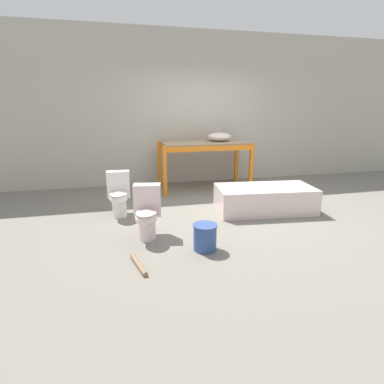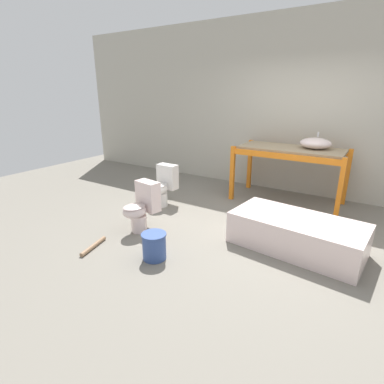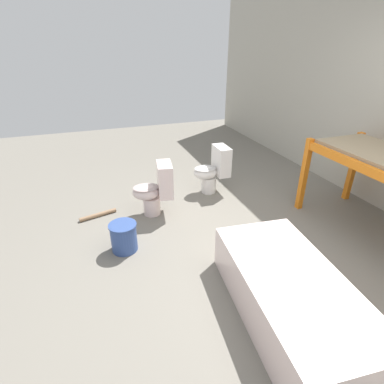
{
  "view_description": "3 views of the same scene",
  "coord_description": "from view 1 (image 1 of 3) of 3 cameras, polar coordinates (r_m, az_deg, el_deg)",
  "views": [
    {
      "loc": [
        -1.68,
        -4.55,
        1.65
      ],
      "look_at": [
        -0.74,
        -0.59,
        0.49
      ],
      "focal_mm": 28.0,
      "sensor_mm": 36.0,
      "label": 1
    },
    {
      "loc": [
        1.26,
        -3.76,
        1.87
      ],
      "look_at": [
        -0.72,
        -0.65,
        0.62
      ],
      "focal_mm": 28.0,
      "sensor_mm": 36.0,
      "label": 2
    },
    {
      "loc": [
        1.95,
        -1.6,
        2.01
      ],
      "look_at": [
        -0.92,
        -0.57,
        0.49
      ],
      "focal_mm": 28.0,
      "sensor_mm": 36.0,
      "label": 3
    }
  ],
  "objects": [
    {
      "name": "ground_plane",
      "position": [
        5.12,
        6.58,
        -3.07
      ],
      "size": [
        12.0,
        12.0,
        0.0
      ],
      "primitive_type": "plane",
      "color": "slate"
    },
    {
      "name": "warehouse_wall_rear",
      "position": [
        6.78,
        1.05,
        15.41
      ],
      "size": [
        10.8,
        0.08,
        3.2
      ],
      "color": "#B2AD9E",
      "rests_on": "ground_plane"
    },
    {
      "name": "shelving_rack",
      "position": [
        6.2,
        2.31,
        8.19
      ],
      "size": [
        1.82,
        0.88,
        0.97
      ],
      "color": "orange",
      "rests_on": "ground_plane"
    },
    {
      "name": "sink_basin",
      "position": [
        6.37,
        5.27,
        10.43
      ],
      "size": [
        0.5,
        0.44,
        0.26
      ],
      "color": "silver",
      "rests_on": "shelving_rack"
    },
    {
      "name": "bathtub_main",
      "position": [
        5.03,
        13.68,
        -0.94
      ],
      "size": [
        1.62,
        0.91,
        0.41
      ],
      "rotation": [
        0.0,
        0.0,
        -0.1
      ],
      "color": "silver",
      "rests_on": "ground_plane"
    },
    {
      "name": "toilet_near",
      "position": [
        3.9,
        -8.57,
        -3.73
      ],
      "size": [
        0.39,
        0.55,
        0.69
      ],
      "rotation": [
        0.0,
        0.0,
        -0.17
      ],
      "color": "silver",
      "rests_on": "ground_plane"
    },
    {
      "name": "toilet_far",
      "position": [
        4.79,
        -13.78,
        -0.3
      ],
      "size": [
        0.36,
        0.52,
        0.69
      ],
      "rotation": [
        0.0,
        0.0,
        -0.03
      ],
      "color": "white",
      "rests_on": "ground_plane"
    },
    {
      "name": "bucket_white",
      "position": [
        3.6,
        2.49,
        -8.46
      ],
      "size": [
        0.29,
        0.29,
        0.32
      ],
      "color": "#334C8C",
      "rests_on": "ground_plane"
    },
    {
      "name": "loose_pipe",
      "position": [
        3.35,
        -10.17,
        -13.38
      ],
      "size": [
        0.17,
        0.47,
        0.05
      ],
      "color": "#8C6B4C",
      "rests_on": "ground_plane"
    }
  ]
}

